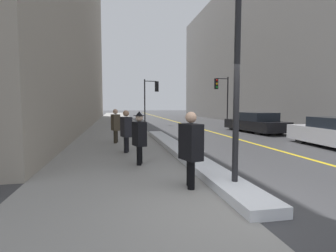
{
  "coord_description": "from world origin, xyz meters",
  "views": [
    {
      "loc": [
        -2.02,
        -4.12,
        1.71
      ],
      "look_at": [
        -0.4,
        4.0,
        1.05
      ],
      "focal_mm": 28.0,
      "sensor_mm": 36.0,
      "label": 1
    }
  ],
  "objects_px": {
    "traffic_light_near": "(152,92)",
    "parked_car_black": "(255,123)",
    "pedestrian_in_glasses": "(191,146)",
    "pedestrian_in_fedora": "(139,136)",
    "pedestrian_nearside": "(126,129)",
    "pedestrian_trailing": "(116,124)",
    "traffic_light_far": "(221,90)",
    "lamp_post": "(238,25)"
  },
  "relations": [
    {
      "from": "traffic_light_near",
      "to": "parked_car_black",
      "type": "height_order",
      "value": "traffic_light_near"
    },
    {
      "from": "pedestrian_in_glasses",
      "to": "pedestrian_in_fedora",
      "type": "xyz_separation_m",
      "value": [
        -0.85,
        2.33,
        -0.03
      ]
    },
    {
      "from": "pedestrian_in_glasses",
      "to": "parked_car_black",
      "type": "relative_size",
      "value": 0.33
    },
    {
      "from": "traffic_light_near",
      "to": "pedestrian_in_fedora",
      "type": "height_order",
      "value": "traffic_light_near"
    },
    {
      "from": "pedestrian_nearside",
      "to": "pedestrian_trailing",
      "type": "distance_m",
      "value": 2.5
    },
    {
      "from": "traffic_light_near",
      "to": "pedestrian_nearside",
      "type": "bearing_deg",
      "value": -109.78
    },
    {
      "from": "traffic_light_near",
      "to": "pedestrian_trailing",
      "type": "relative_size",
      "value": 2.57
    },
    {
      "from": "traffic_light_far",
      "to": "pedestrian_trailing",
      "type": "distance_m",
      "value": 12.97
    },
    {
      "from": "pedestrian_in_fedora",
      "to": "pedestrian_trailing",
      "type": "xyz_separation_m",
      "value": [
        -0.67,
        4.5,
        0.01
      ]
    },
    {
      "from": "traffic_light_near",
      "to": "pedestrian_trailing",
      "type": "xyz_separation_m",
      "value": [
        -3.18,
        -11.13,
        -2.0
      ]
    },
    {
      "from": "lamp_post",
      "to": "traffic_light_far",
      "type": "bearing_deg",
      "value": 68.32
    },
    {
      "from": "traffic_light_far",
      "to": "parked_car_black",
      "type": "relative_size",
      "value": 0.86
    },
    {
      "from": "lamp_post",
      "to": "parked_car_black",
      "type": "bearing_deg",
      "value": 58.48
    },
    {
      "from": "lamp_post",
      "to": "pedestrian_in_glasses",
      "type": "height_order",
      "value": "lamp_post"
    },
    {
      "from": "traffic_light_far",
      "to": "pedestrian_nearside",
      "type": "bearing_deg",
      "value": 49.29
    },
    {
      "from": "traffic_light_near",
      "to": "pedestrian_trailing",
      "type": "distance_m",
      "value": 11.75
    },
    {
      "from": "traffic_light_far",
      "to": "pedestrian_in_fedora",
      "type": "height_order",
      "value": "traffic_light_far"
    },
    {
      "from": "pedestrian_nearside",
      "to": "parked_car_black",
      "type": "relative_size",
      "value": 0.32
    },
    {
      "from": "traffic_light_far",
      "to": "traffic_light_near",
      "type": "bearing_deg",
      "value": -23.26
    },
    {
      "from": "pedestrian_in_fedora",
      "to": "pedestrian_nearside",
      "type": "relative_size",
      "value": 1.01
    },
    {
      "from": "traffic_light_far",
      "to": "pedestrian_in_glasses",
      "type": "distance_m",
      "value": 17.78
    },
    {
      "from": "parked_car_black",
      "to": "pedestrian_nearside",
      "type": "bearing_deg",
      "value": 118.58
    },
    {
      "from": "pedestrian_nearside",
      "to": "traffic_light_far",
      "type": "bearing_deg",
      "value": 127.26
    },
    {
      "from": "pedestrian_in_glasses",
      "to": "pedestrian_nearside",
      "type": "height_order",
      "value": "pedestrian_in_glasses"
    },
    {
      "from": "lamp_post",
      "to": "pedestrian_in_fedora",
      "type": "xyz_separation_m",
      "value": [
        -1.67,
        2.67,
        -2.41
      ]
    },
    {
      "from": "pedestrian_trailing",
      "to": "parked_car_black",
      "type": "distance_m",
      "value": 9.24
    },
    {
      "from": "pedestrian_in_glasses",
      "to": "pedestrian_in_fedora",
      "type": "relative_size",
      "value": 1.03
    },
    {
      "from": "pedestrian_in_glasses",
      "to": "parked_car_black",
      "type": "height_order",
      "value": "pedestrian_in_glasses"
    },
    {
      "from": "lamp_post",
      "to": "parked_car_black",
      "type": "height_order",
      "value": "lamp_post"
    },
    {
      "from": "traffic_light_near",
      "to": "pedestrian_in_glasses",
      "type": "distance_m",
      "value": 18.15
    },
    {
      "from": "pedestrian_in_fedora",
      "to": "pedestrian_trailing",
      "type": "height_order",
      "value": "pedestrian_in_fedora"
    },
    {
      "from": "lamp_post",
      "to": "traffic_light_far",
      "type": "height_order",
      "value": "lamp_post"
    },
    {
      "from": "parked_car_black",
      "to": "lamp_post",
      "type": "bearing_deg",
      "value": 142.87
    },
    {
      "from": "traffic_light_near",
      "to": "pedestrian_in_glasses",
      "type": "bearing_deg",
      "value": -103.42
    },
    {
      "from": "pedestrian_in_glasses",
      "to": "pedestrian_trailing",
      "type": "distance_m",
      "value": 7.0
    },
    {
      "from": "traffic_light_far",
      "to": "pedestrian_in_fedora",
      "type": "distance_m",
      "value": 16.13
    },
    {
      "from": "lamp_post",
      "to": "pedestrian_trailing",
      "type": "xyz_separation_m",
      "value": [
        -2.34,
        7.17,
        -2.4
      ]
    },
    {
      "from": "pedestrian_trailing",
      "to": "pedestrian_in_glasses",
      "type": "bearing_deg",
      "value": -4.28
    },
    {
      "from": "traffic_light_far",
      "to": "pedestrian_nearside",
      "type": "height_order",
      "value": "traffic_light_far"
    },
    {
      "from": "lamp_post",
      "to": "pedestrian_nearside",
      "type": "distance_m",
      "value": 5.63
    },
    {
      "from": "pedestrian_nearside",
      "to": "parked_car_black",
      "type": "height_order",
      "value": "pedestrian_nearside"
    },
    {
      "from": "lamp_post",
      "to": "pedestrian_in_glasses",
      "type": "relative_size",
      "value": 3.49
    }
  ]
}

